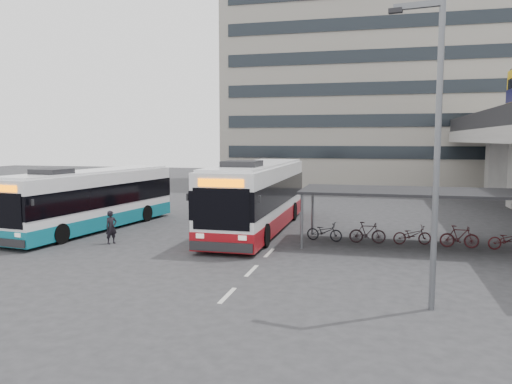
% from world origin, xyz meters
% --- Properties ---
extents(ground, '(120.00, 120.00, 0.00)m').
position_xyz_m(ground, '(0.00, 0.00, 0.00)').
color(ground, '#28282B').
rests_on(ground, ground).
extents(bike_shelter, '(10.00, 4.00, 2.54)m').
position_xyz_m(bike_shelter, '(8.50, 3.00, 1.52)').
color(bike_shelter, '#595B60').
rests_on(bike_shelter, ground).
extents(office_block, '(30.00, 15.00, 25.00)m').
position_xyz_m(office_block, '(6.00, 36.00, 12.50)').
color(office_block, gray).
rests_on(office_block, ground).
extents(road_markings, '(0.15, 7.60, 0.01)m').
position_xyz_m(road_markings, '(2.50, -3.00, 0.01)').
color(road_markings, beige).
rests_on(road_markings, ground).
extents(bus_main, '(2.87, 12.97, 3.83)m').
position_xyz_m(bus_main, '(0.74, 5.18, 1.78)').
color(bus_main, white).
rests_on(bus_main, ground).
extents(bus_teal, '(4.01, 11.76, 3.41)m').
position_xyz_m(bus_teal, '(-7.91, 3.28, 1.58)').
color(bus_teal, white).
rests_on(bus_teal, ground).
extents(pedestrian, '(0.60, 0.67, 1.54)m').
position_xyz_m(pedestrian, '(-5.01, 0.12, 0.77)').
color(pedestrian, black).
rests_on(pedestrian, ground).
extents(lamp_post, '(1.49, 0.44, 8.54)m').
position_xyz_m(lamp_post, '(8.39, -5.78, 4.87)').
color(lamp_post, '#595B60').
rests_on(lamp_post, ground).
extents(sign_totem_mid, '(0.55, 0.23, 2.52)m').
position_xyz_m(sign_totem_mid, '(-12.36, 5.16, 1.30)').
color(sign_totem_mid, '#9D2409').
rests_on(sign_totem_mid, ground).
extents(sign_totem_north, '(0.52, 0.18, 2.38)m').
position_xyz_m(sign_totem_north, '(-12.47, 8.92, 1.23)').
color(sign_totem_north, '#9D2409').
rests_on(sign_totem_north, ground).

